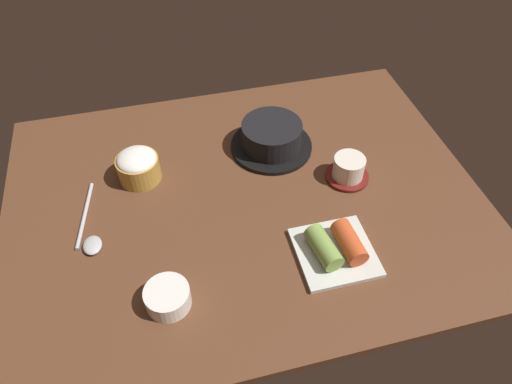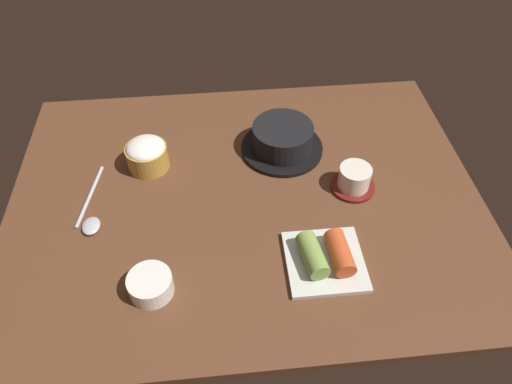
{
  "view_description": "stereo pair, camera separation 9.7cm",
  "coord_description": "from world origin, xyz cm",
  "px_view_note": "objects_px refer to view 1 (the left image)",
  "views": [
    {
      "loc": [
        -14.01,
        -65.57,
        76.06
      ],
      "look_at": [
        2.0,
        -2.0,
        5.0
      ],
      "focal_mm": 32.88,
      "sensor_mm": 36.0,
      "label": 1
    },
    {
      "loc": [
        -4.5,
        -67.23,
        76.06
      ],
      "look_at": [
        2.0,
        -2.0,
        5.0
      ],
      "focal_mm": 32.88,
      "sensor_mm": 36.0,
      "label": 2
    }
  ],
  "objects_px": {
    "stone_pot": "(272,137)",
    "rice_bowl": "(138,166)",
    "kimchi_plate": "(336,248)",
    "side_bowl_near": "(168,297)",
    "spoon": "(90,234)",
    "tea_cup_with_saucer": "(348,169)"
  },
  "relations": [
    {
      "from": "kimchi_plate",
      "to": "side_bowl_near",
      "type": "bearing_deg",
      "value": -175.03
    },
    {
      "from": "spoon",
      "to": "rice_bowl",
      "type": "bearing_deg",
      "value": 51.81
    },
    {
      "from": "rice_bowl",
      "to": "tea_cup_with_saucer",
      "type": "distance_m",
      "value": 0.46
    },
    {
      "from": "tea_cup_with_saucer",
      "to": "spoon",
      "type": "distance_m",
      "value": 0.55
    },
    {
      "from": "kimchi_plate",
      "to": "spoon",
      "type": "distance_m",
      "value": 0.48
    },
    {
      "from": "side_bowl_near",
      "to": "spoon",
      "type": "relative_size",
      "value": 0.41
    },
    {
      "from": "rice_bowl",
      "to": "kimchi_plate",
      "type": "relative_size",
      "value": 0.63
    },
    {
      "from": "side_bowl_near",
      "to": "tea_cup_with_saucer",
      "type": "bearing_deg",
      "value": 27.19
    },
    {
      "from": "side_bowl_near",
      "to": "rice_bowl",
      "type": "bearing_deg",
      "value": 93.97
    },
    {
      "from": "rice_bowl",
      "to": "side_bowl_near",
      "type": "distance_m",
      "value": 0.33
    },
    {
      "from": "tea_cup_with_saucer",
      "to": "kimchi_plate",
      "type": "relative_size",
      "value": 0.65
    },
    {
      "from": "kimchi_plate",
      "to": "side_bowl_near",
      "type": "xyz_separation_m",
      "value": [
        -0.32,
        -0.03,
        0.0
      ]
    },
    {
      "from": "tea_cup_with_saucer",
      "to": "spoon",
      "type": "bearing_deg",
      "value": -176.94
    },
    {
      "from": "stone_pot",
      "to": "rice_bowl",
      "type": "distance_m",
      "value": 0.31
    },
    {
      "from": "stone_pot",
      "to": "kimchi_plate",
      "type": "bearing_deg",
      "value": -83.5
    },
    {
      "from": "tea_cup_with_saucer",
      "to": "kimchi_plate",
      "type": "height_order",
      "value": "tea_cup_with_saucer"
    },
    {
      "from": "kimchi_plate",
      "to": "tea_cup_with_saucer",
      "type": "bearing_deg",
      "value": 62.25
    },
    {
      "from": "tea_cup_with_saucer",
      "to": "rice_bowl",
      "type": "bearing_deg",
      "value": 165.92
    },
    {
      "from": "stone_pot",
      "to": "kimchi_plate",
      "type": "height_order",
      "value": "stone_pot"
    },
    {
      "from": "stone_pot",
      "to": "spoon",
      "type": "height_order",
      "value": "stone_pot"
    },
    {
      "from": "rice_bowl",
      "to": "tea_cup_with_saucer",
      "type": "height_order",
      "value": "rice_bowl"
    },
    {
      "from": "spoon",
      "to": "tea_cup_with_saucer",
      "type": "bearing_deg",
      "value": 3.06
    }
  ]
}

